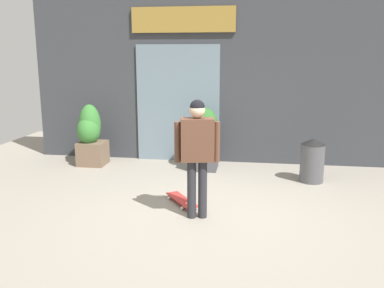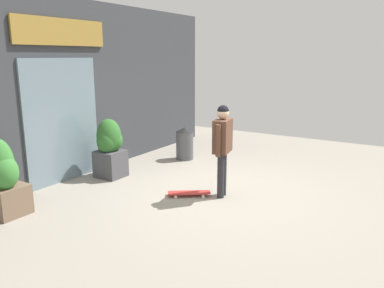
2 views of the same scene
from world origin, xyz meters
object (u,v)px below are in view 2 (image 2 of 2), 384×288
Objects in this scene: planter_box_left at (110,146)px; trash_bin at (185,143)px; skateboarder at (223,141)px; skateboard at (189,193)px; planter_box_right at (3,178)px.

planter_box_left reaches higher than trash_bin.
skateboarder is 2.23× the size of skateboard.
skateboarder is 1.19m from skateboard.
skateboard is 0.94× the size of trash_bin.
skateboarder reaches higher than trash_bin.
skateboard is at bearing -92.95° from planter_box_left.
skateboard is 2.72m from trash_bin.
planter_box_left is at bearing 164.46° from trash_bin.
trash_bin is (1.89, 2.06, -0.66)m from skateboarder.
skateboard is 2.22m from planter_box_left.
planter_box_left is 2.49m from planter_box_right.
trash_bin is (2.10, -0.58, -0.28)m from planter_box_left.
skateboarder is 2.10× the size of trash_bin.
skateboarder is 3.80m from planter_box_right.
planter_box_left is 1.56× the size of trash_bin.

